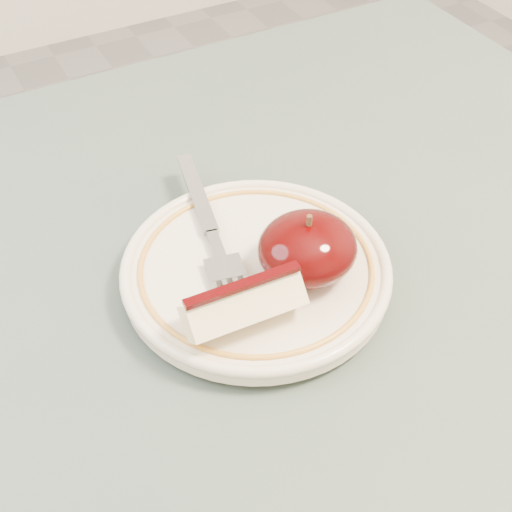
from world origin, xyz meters
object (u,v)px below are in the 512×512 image
table (279,473)px  plate (256,270)px  apple_half (307,248)px  fork (212,234)px

table → plate: size_ratio=4.51×
table → apple_half: size_ratio=12.51×
apple_half → fork: size_ratio=0.38×
plate → fork: fork is taller
apple_half → fork: bearing=125.4°
apple_half → plate: bearing=144.0°
table → plate: plate is taller
table → fork: size_ratio=4.72×
fork → table: bearing=-176.2°
plate → fork: bearing=110.2°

